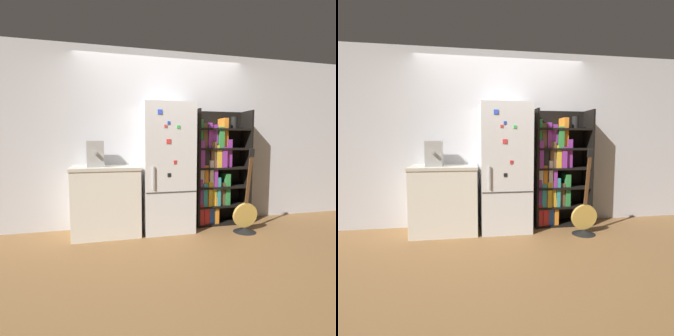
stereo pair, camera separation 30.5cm
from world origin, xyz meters
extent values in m
plane|color=olive|center=(0.00, 0.00, 0.00)|extent=(16.00, 16.00, 0.00)
cube|color=silver|center=(0.00, 0.47, 1.30)|extent=(8.00, 0.05, 2.60)
cube|color=silver|center=(0.00, 0.17, 0.89)|extent=(0.70, 0.57, 1.79)
cube|color=#333333|center=(0.00, -0.12, 0.60)|extent=(0.68, 0.01, 0.01)
cube|color=#B2B2B7|center=(-0.24, -0.13, 0.80)|extent=(0.02, 0.02, 0.30)
cube|color=red|center=(-0.04, -0.12, 1.27)|extent=(0.06, 0.01, 0.06)
cube|color=blue|center=(-0.04, -0.12, 1.51)|extent=(0.04, 0.01, 0.04)
cube|color=green|center=(0.09, -0.12, 1.46)|extent=(0.04, 0.01, 0.04)
cube|color=black|center=(-0.03, -0.12, 0.83)|extent=(0.05, 0.01, 0.05)
cube|color=blue|center=(-0.16, -0.12, 1.64)|extent=(0.06, 0.01, 0.06)
cube|color=red|center=(0.05, -0.12, 1.00)|extent=(0.04, 0.01, 0.04)
cube|color=red|center=(-0.08, -0.12, 1.46)|extent=(0.03, 0.01, 0.03)
cube|color=black|center=(0.47, 0.27, 0.87)|extent=(0.03, 0.36, 1.73)
cube|color=black|center=(1.30, 0.27, 0.87)|extent=(0.03, 0.36, 1.73)
cube|color=black|center=(0.88, 0.43, 0.87)|extent=(0.86, 0.03, 1.73)
cube|color=black|center=(0.88, 0.27, 0.01)|extent=(0.80, 0.33, 0.03)
cube|color=black|center=(0.88, 0.27, 0.29)|extent=(0.80, 0.33, 0.03)
cube|color=black|center=(0.88, 0.27, 0.58)|extent=(0.80, 0.33, 0.03)
cube|color=black|center=(0.88, 0.27, 0.87)|extent=(0.80, 0.33, 0.03)
cube|color=black|center=(0.88, 0.27, 1.16)|extent=(0.80, 0.33, 0.03)
cube|color=black|center=(0.88, 0.27, 1.44)|extent=(0.80, 0.33, 0.03)
cube|color=red|center=(0.52, 0.27, 0.18)|extent=(0.06, 0.32, 0.30)
cube|color=red|center=(0.61, 0.27, 0.26)|extent=(0.08, 0.29, 0.46)
cube|color=#2D59B2|center=(0.69, 0.28, 0.23)|extent=(0.08, 0.28, 0.39)
cube|color=orange|center=(0.77, 0.26, 0.23)|extent=(0.06, 0.27, 0.40)
cube|color=purple|center=(0.52, 0.26, 0.51)|extent=(0.04, 0.27, 0.41)
cube|color=teal|center=(0.58, 0.26, 0.48)|extent=(0.07, 0.29, 0.35)
cube|color=gold|center=(0.66, 0.27, 0.49)|extent=(0.06, 0.31, 0.37)
cube|color=gold|center=(0.73, 0.26, 0.50)|extent=(0.06, 0.25, 0.39)
cube|color=teal|center=(0.80, 0.26, 0.52)|extent=(0.05, 0.27, 0.43)
cube|color=brown|center=(0.87, 0.27, 0.48)|extent=(0.07, 0.23, 0.34)
cube|color=#338C3F|center=(0.95, 0.27, 0.54)|extent=(0.07, 0.26, 0.48)
cube|color=silver|center=(0.53, 0.27, 0.78)|extent=(0.07, 0.27, 0.37)
cube|color=orange|center=(0.60, 0.27, 0.76)|extent=(0.06, 0.28, 0.33)
cube|color=silver|center=(0.67, 0.26, 0.79)|extent=(0.06, 0.29, 0.40)
cube|color=purple|center=(0.74, 0.27, 0.79)|extent=(0.06, 0.29, 0.40)
cube|color=purple|center=(0.52, 0.26, 1.08)|extent=(0.06, 0.31, 0.40)
cube|color=#262628|center=(0.61, 0.27, 1.08)|extent=(0.08, 0.24, 0.40)
cube|color=brown|center=(0.70, 0.27, 1.07)|extent=(0.08, 0.29, 0.38)
cube|color=gold|center=(0.79, 0.27, 1.05)|extent=(0.08, 0.30, 0.33)
cube|color=purple|center=(0.87, 0.26, 1.03)|extent=(0.08, 0.31, 0.31)
cube|color=purple|center=(0.97, 0.27, 1.09)|extent=(0.08, 0.24, 0.42)
cube|color=#338C3F|center=(0.52, 0.27, 1.38)|extent=(0.05, 0.25, 0.41)
cube|color=brown|center=(0.58, 0.27, 1.35)|extent=(0.07, 0.24, 0.36)
cube|color=purple|center=(0.65, 0.27, 1.35)|extent=(0.06, 0.29, 0.37)
cube|color=purple|center=(0.73, 0.28, 1.34)|extent=(0.09, 0.26, 0.34)
cube|color=#338C3F|center=(0.82, 0.26, 1.32)|extent=(0.08, 0.30, 0.31)
cube|color=orange|center=(0.91, 0.28, 1.39)|extent=(0.07, 0.24, 0.44)
cylinder|color=black|center=(1.08, 0.27, 1.55)|extent=(0.10, 0.10, 0.18)
cube|color=silver|center=(-0.84, 0.17, 0.45)|extent=(0.88, 0.57, 0.89)
cube|color=beige|center=(-0.84, 0.17, 0.91)|extent=(0.90, 0.59, 0.04)
cube|color=#A5A39E|center=(-0.97, 0.17, 1.10)|extent=(0.22, 0.29, 0.34)
cylinder|color=#A5A39E|center=(-0.97, 0.00, 1.12)|extent=(0.04, 0.06, 0.04)
cone|color=black|center=(1.04, -0.20, 0.03)|extent=(0.32, 0.32, 0.06)
cylinder|color=gold|center=(1.04, -0.20, 0.24)|extent=(0.36, 0.09, 0.36)
cube|color=brown|center=(1.04, -0.27, 0.74)|extent=(0.04, 0.11, 0.65)
cube|color=black|center=(1.04, -0.32, 1.12)|extent=(0.07, 0.04, 0.11)
camera|label=1|loc=(-0.85, -3.43, 1.25)|focal=28.00mm
camera|label=2|loc=(-0.55, -3.49, 1.25)|focal=28.00mm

